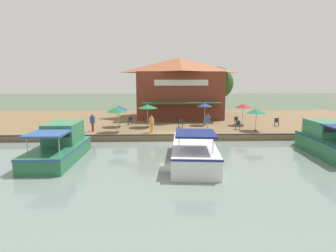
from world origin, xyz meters
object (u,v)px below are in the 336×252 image
(cafe_chair_back_row_seat, at_px, (237,120))
(person_near_entrance, at_px, (208,120))
(motorboat_outer_channel, at_px, (326,141))
(cafe_chair_far_corner_seat, at_px, (277,122))
(motorboat_mid_row, at_px, (63,145))
(patio_umbrella_mid_patio_left, at_px, (117,109))
(person_mid_patio, at_px, (92,121))
(waterfront_restaurant, at_px, (179,87))
(patio_umbrella_mid_patio_right, at_px, (243,106))
(person_at_quay_edge, at_px, (152,122))
(patio_umbrella_back_row, at_px, (205,105))
(cafe_chair_facing_river, at_px, (181,123))
(cafe_chair_beside_entrance, at_px, (238,125))
(patio_umbrella_by_entrance, at_px, (148,106))
(patio_umbrella_near_quay_edge, at_px, (256,111))
(cafe_chair_mid_patio, at_px, (130,120))
(patio_umbrella_far_corner, at_px, (119,108))
(tree_behind_restaurant, at_px, (216,84))
(motorboat_second_along, at_px, (193,148))

(cafe_chair_back_row_seat, relative_size, person_near_entrance, 0.51)
(person_near_entrance, distance_m, motorboat_outer_channel, 10.14)
(cafe_chair_far_corner_seat, height_order, motorboat_mid_row, motorboat_mid_row)
(patio_umbrella_mid_patio_left, bearing_deg, person_mid_patio, -101.99)
(waterfront_restaurant, distance_m, patio_umbrella_mid_patio_right, 10.15)
(waterfront_restaurant, xyz_separation_m, person_at_quay_edge, (11.73, -3.42, -3.08))
(waterfront_restaurant, relative_size, patio_umbrella_back_row, 4.67)
(waterfront_restaurant, relative_size, cafe_chair_facing_river, 13.55)
(patio_umbrella_mid_patio_left, bearing_deg, cafe_chair_beside_entrance, 95.00)
(waterfront_restaurant, bearing_deg, patio_umbrella_back_row, 18.25)
(patio_umbrella_by_entrance, distance_m, person_mid_patio, 5.89)
(waterfront_restaurant, xyz_separation_m, cafe_chair_beside_entrance, (10.34, 5.25, -3.61))
(patio_umbrella_near_quay_edge, xyz_separation_m, patio_umbrella_back_row, (-3.76, -4.43, 0.29))
(cafe_chair_mid_patio, bearing_deg, cafe_chair_far_corner_seat, 85.09)
(patio_umbrella_near_quay_edge, distance_m, patio_umbrella_by_entrance, 11.04)
(patio_umbrella_far_corner, distance_m, patio_umbrella_mid_patio_right, 13.62)
(person_near_entrance, xyz_separation_m, tree_behind_restaurant, (-13.18, 3.54, 3.47))
(patio_umbrella_by_entrance, bearing_deg, patio_umbrella_back_row, 100.79)
(patio_umbrella_back_row, relative_size, person_at_quay_edge, 1.53)
(person_at_quay_edge, bearing_deg, patio_umbrella_far_corner, -135.18)
(cafe_chair_beside_entrance, distance_m, person_mid_patio, 14.43)
(motorboat_mid_row, distance_m, tree_behind_restaurant, 25.55)
(patio_umbrella_far_corner, distance_m, cafe_chair_back_row_seat, 13.33)
(patio_umbrella_back_row, distance_m, motorboat_mid_row, 16.13)
(motorboat_mid_row, bearing_deg, person_at_quay_edge, 136.00)
(waterfront_restaurant, relative_size, patio_umbrella_by_entrance, 4.72)
(patio_umbrella_mid_patio_left, distance_m, cafe_chair_beside_entrance, 12.11)
(waterfront_restaurant, xyz_separation_m, cafe_chair_far_corner_seat, (8.16, 10.18, -3.61))
(cafe_chair_far_corner_seat, distance_m, person_near_entrance, 8.63)
(cafe_chair_beside_entrance, bearing_deg, motorboat_mid_row, -62.53)
(patio_umbrella_back_row, xyz_separation_m, motorboat_mid_row, (10.77, -11.86, -1.89))
(patio_umbrella_by_entrance, distance_m, person_at_quay_edge, 3.55)
(cafe_chair_back_row_seat, bearing_deg, cafe_chair_facing_river, -72.14)
(cafe_chair_mid_patio, xyz_separation_m, tree_behind_restaurant, (-8.99, 11.56, 4.03))
(motorboat_second_along, bearing_deg, person_at_quay_edge, -155.37)
(motorboat_outer_channel, bearing_deg, patio_umbrella_back_row, -144.48)
(patio_umbrella_mid_patio_left, bearing_deg, patio_umbrella_far_corner, -174.47)
(patio_umbrella_near_quay_edge, bearing_deg, motorboat_second_along, -43.56)
(person_at_quay_edge, relative_size, motorboat_second_along, 0.18)
(person_mid_patio, bearing_deg, tree_behind_restaurant, 131.57)
(cafe_chair_mid_patio, distance_m, person_near_entrance, 9.06)
(patio_umbrella_near_quay_edge, xyz_separation_m, person_near_entrance, (-0.02, -4.77, -0.91))
(patio_umbrella_mid_patio_left, bearing_deg, motorboat_second_along, 41.91)
(cafe_chair_beside_entrance, height_order, person_near_entrance, person_near_entrance)
(patio_umbrella_far_corner, bearing_deg, patio_umbrella_mid_patio_right, 92.70)
(cafe_chair_facing_river, bearing_deg, patio_umbrella_back_row, 120.90)
(person_at_quay_edge, height_order, person_mid_patio, person_mid_patio)
(waterfront_restaurant, bearing_deg, motorboat_mid_row, -27.77)
(cafe_chair_back_row_seat, relative_size, motorboat_mid_row, 0.11)
(patio_umbrella_back_row, distance_m, person_near_entrance, 3.94)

